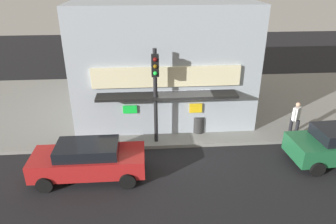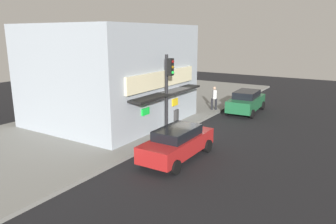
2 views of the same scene
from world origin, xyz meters
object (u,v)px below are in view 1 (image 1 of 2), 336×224
object	(u,v)px
trash_can	(198,124)
pedestrian	(296,117)
fire_hydrant	(252,122)
parked_car_red	(89,160)
traffic_light	(155,85)

from	to	relation	value
trash_can	pedestrian	xyz separation A→B (m)	(4.67, -0.70, 0.54)
fire_hydrant	parked_car_red	world-z (taller)	parked_car_red
trash_can	traffic_light	bearing A→B (deg)	-157.73
fire_hydrant	trash_can	world-z (taller)	trash_can
trash_can	parked_car_red	bearing A→B (deg)	-147.63
traffic_light	trash_can	bearing A→B (deg)	22.27
parked_car_red	traffic_light	bearing A→B (deg)	38.96
trash_can	fire_hydrant	bearing A→B (deg)	1.91
fire_hydrant	traffic_light	bearing A→B (deg)	-168.84
traffic_light	trash_can	size ratio (longest dim) A/B	5.24
fire_hydrant	trash_can	distance (m)	2.82
traffic_light	parked_car_red	bearing A→B (deg)	-141.04
traffic_light	trash_can	world-z (taller)	traffic_light
fire_hydrant	pedestrian	world-z (taller)	pedestrian
traffic_light	parked_car_red	world-z (taller)	traffic_light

